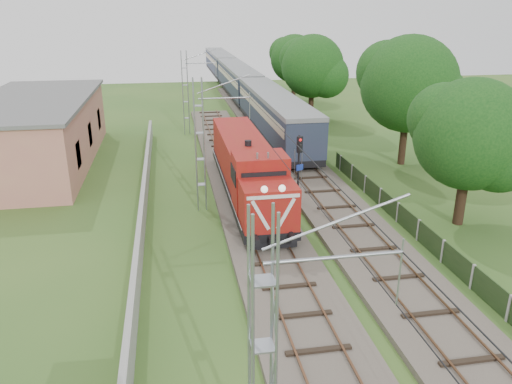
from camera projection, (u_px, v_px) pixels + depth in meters
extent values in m
plane|color=#2E5520|center=(298.00, 313.00, 20.28)|extent=(140.00, 140.00, 0.00)
cube|color=#6B6054|center=(265.00, 237.00, 26.70)|extent=(4.20, 70.00, 0.30)
cube|color=black|center=(265.00, 234.00, 26.63)|extent=(2.40, 70.00, 0.10)
cube|color=brown|center=(250.00, 234.00, 26.46)|extent=(0.08, 70.00, 0.05)
cube|color=brown|center=(281.00, 231.00, 26.74)|extent=(0.08, 70.00, 0.05)
cube|color=#6B6054|center=(296.00, 163.00, 39.53)|extent=(4.20, 80.00, 0.30)
cube|color=black|center=(296.00, 161.00, 39.46)|extent=(2.40, 80.00, 0.10)
cube|color=brown|center=(285.00, 160.00, 39.30)|extent=(0.08, 80.00, 0.05)
cube|color=brown|center=(306.00, 159.00, 39.57)|extent=(0.08, 80.00, 0.05)
cylinder|color=gray|center=(334.00, 257.00, 10.29)|extent=(3.00, 0.08, 0.08)
cylinder|color=gray|center=(224.00, 98.00, 28.78)|extent=(3.00, 0.08, 0.08)
cylinder|color=gray|center=(200.00, 63.00, 47.27)|extent=(3.00, 0.08, 0.08)
cylinder|color=black|center=(250.00, 119.00, 29.48)|extent=(0.03, 70.00, 0.03)
cylinder|color=black|center=(250.00, 97.00, 29.03)|extent=(0.03, 70.00, 0.03)
cube|color=#9E9E99|center=(144.00, 201.00, 30.05)|extent=(0.25, 40.00, 1.50)
cube|color=tan|center=(37.00, 133.00, 39.16)|extent=(8.00, 20.00, 5.00)
cube|color=#606060|center=(32.00, 100.00, 38.26)|extent=(8.40, 20.40, 0.25)
cube|color=black|center=(78.00, 155.00, 34.36)|extent=(0.10, 1.60, 1.80)
cube|color=black|center=(90.00, 134.00, 39.91)|extent=(0.10, 1.60, 1.80)
cube|color=black|center=(99.00, 119.00, 45.45)|extent=(0.10, 1.60, 1.80)
cube|color=black|center=(443.00, 251.00, 24.15)|extent=(0.05, 32.00, 1.15)
cube|color=#9E9E99|center=(341.00, 163.00, 38.01)|extent=(0.12, 0.12, 1.20)
cube|color=black|center=(247.00, 185.00, 32.16)|extent=(2.89, 16.35, 0.48)
cube|color=black|center=(262.00, 221.00, 27.37)|extent=(2.12, 3.46, 0.48)
cube|color=black|center=(236.00, 165.00, 37.15)|extent=(2.12, 3.46, 0.48)
cube|color=black|center=(272.00, 245.00, 24.82)|extent=(2.50, 0.24, 0.34)
cube|color=maroon|center=(268.00, 204.00, 25.25)|extent=(2.79, 2.40, 2.21)
sphere|color=white|center=(264.00, 189.00, 23.68)|extent=(0.35, 0.35, 0.35)
sphere|color=white|center=(282.00, 188.00, 23.82)|extent=(0.35, 0.35, 0.35)
cube|color=silver|center=(261.00, 215.00, 24.03)|extent=(0.97, 0.06, 1.61)
cube|color=silver|center=(286.00, 214.00, 24.23)|extent=(0.97, 0.06, 1.61)
cube|color=silver|center=(273.00, 197.00, 23.82)|extent=(2.60, 0.06, 0.17)
cube|color=maroon|center=(260.00, 182.00, 27.27)|extent=(2.89, 2.31, 3.08)
cube|color=black|center=(264.00, 180.00, 26.02)|extent=(2.40, 0.06, 0.87)
cube|color=maroon|center=(241.00, 153.00, 33.82)|extent=(2.69, 11.64, 2.50)
cylinder|color=black|center=(248.00, 143.00, 30.63)|extent=(0.42, 0.42, 0.38)
cylinder|color=gray|center=(257.00, 156.00, 25.94)|extent=(0.12, 0.12, 0.34)
cylinder|color=gray|center=(268.00, 155.00, 26.03)|extent=(0.12, 0.12, 0.34)
cube|color=black|center=(274.00, 130.00, 47.12)|extent=(3.03, 22.99, 0.52)
cube|color=#282D43|center=(274.00, 112.00, 46.55)|extent=(3.13, 22.99, 2.82)
cube|color=#BEB093|center=(274.00, 107.00, 46.37)|extent=(3.18, 22.07, 0.78)
cube|color=slate|center=(274.00, 95.00, 46.01)|extent=(3.19, 22.99, 0.37)
cube|color=black|center=(238.00, 91.00, 69.34)|extent=(3.03, 22.99, 0.52)
cube|color=#282D43|center=(238.00, 79.00, 68.77)|extent=(3.13, 22.99, 2.82)
cube|color=#BEB093|center=(238.00, 75.00, 68.59)|extent=(3.18, 22.07, 0.78)
cube|color=slate|center=(238.00, 67.00, 68.23)|extent=(3.19, 22.99, 0.37)
cube|color=black|center=(220.00, 71.00, 91.56)|extent=(3.03, 22.99, 0.52)
cube|color=#282D43|center=(220.00, 62.00, 90.98)|extent=(3.13, 22.99, 2.82)
cube|color=#BEB093|center=(220.00, 59.00, 90.80)|extent=(3.18, 22.07, 0.78)
cube|color=slate|center=(219.00, 53.00, 90.44)|extent=(3.19, 22.99, 0.37)
cylinder|color=black|center=(298.00, 171.00, 30.64)|extent=(0.13, 0.13, 4.52)
cube|color=black|center=(300.00, 145.00, 29.92)|extent=(0.37, 0.31, 1.00)
sphere|color=red|center=(300.00, 140.00, 29.71)|extent=(0.16, 0.16, 0.16)
sphere|color=black|center=(300.00, 145.00, 29.82)|extent=(0.16, 0.16, 0.16)
sphere|color=black|center=(300.00, 150.00, 29.93)|extent=(0.16, 0.16, 0.16)
cube|color=navy|center=(300.00, 167.00, 30.45)|extent=(0.47, 0.24, 0.36)
cylinder|color=#362016|center=(462.00, 193.00, 28.13)|extent=(0.58, 0.58, 3.73)
sphere|color=#0F3911|center=(471.00, 134.00, 26.96)|extent=(6.11, 6.11, 6.11)
sphere|color=#0F3911|center=(499.00, 153.00, 26.60)|extent=(4.27, 4.27, 4.27)
sphere|color=#0F3911|center=(444.00, 119.00, 27.54)|extent=(3.97, 3.97, 3.97)
cylinder|color=#362016|center=(404.00, 137.00, 39.10)|extent=(0.56, 0.56, 4.47)
sphere|color=#0F3911|center=(409.00, 84.00, 37.70)|extent=(7.31, 7.31, 7.31)
sphere|color=#0F3911|center=(433.00, 99.00, 37.27)|extent=(5.12, 5.12, 5.12)
sphere|color=#0F3911|center=(387.00, 72.00, 38.39)|extent=(4.75, 4.75, 4.75)
cylinder|color=#362016|center=(311.00, 101.00, 55.34)|extent=(0.59, 0.59, 4.13)
sphere|color=#0F3911|center=(312.00, 66.00, 54.05)|extent=(6.75, 6.75, 6.75)
sphere|color=#0F3911|center=(327.00, 76.00, 53.66)|extent=(4.73, 4.73, 4.73)
sphere|color=#0F3911|center=(299.00, 58.00, 54.69)|extent=(4.39, 4.39, 4.39)
cylinder|color=#362016|center=(294.00, 86.00, 67.34)|extent=(0.55, 0.55, 3.87)
sphere|color=#0F3911|center=(294.00, 59.00, 66.13)|extent=(6.33, 6.33, 6.33)
sphere|color=#0F3911|center=(305.00, 66.00, 65.76)|extent=(4.43, 4.43, 4.43)
sphere|color=#0F3911|center=(284.00, 53.00, 66.73)|extent=(4.11, 4.11, 4.11)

